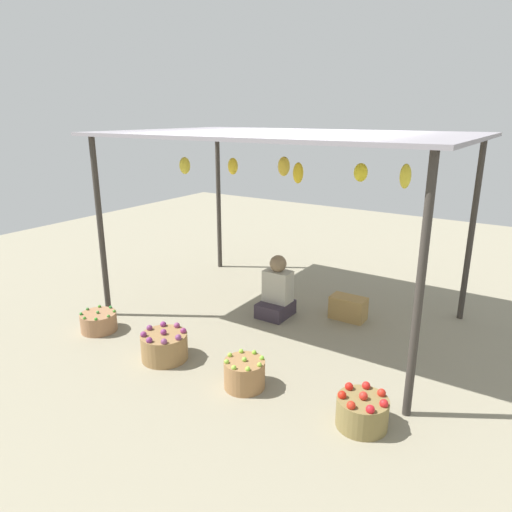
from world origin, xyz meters
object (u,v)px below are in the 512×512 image
Objects in this scene: basket_purple_onions at (164,346)px; basket_red_tomatoes at (362,411)px; vendor_person at (277,293)px; wooden_crate_near_vendor at (348,308)px; basket_green_chilies at (99,322)px; basket_limes at (244,374)px.

basket_purple_onions reaches higher than basket_red_tomatoes.
vendor_person is at bearing 75.41° from basket_purple_onions.
wooden_crate_near_vendor is at bearing 25.49° from vendor_person.
basket_green_chilies is at bearing -179.80° from basket_red_tomatoes.
basket_red_tomatoes is (1.12, 0.05, -0.00)m from basket_limes.
wooden_crate_near_vendor is (2.31, 1.90, 0.03)m from basket_green_chilies.
vendor_person is 2.27m from basket_red_tomatoes.
basket_green_chilies is 0.86× the size of basket_purple_onions.
vendor_person is 2.04× the size of basket_limes.
basket_purple_onions is 2.11m from basket_red_tomatoes.
basket_green_chilies is 3.21m from basket_red_tomatoes.
vendor_person reaches higher than basket_green_chilies.
basket_green_chilies is 1.08× the size of basket_limes.
wooden_crate_near_vendor reaches higher than basket_green_chilies.
basket_limes is 0.91× the size of basket_red_tomatoes.
vendor_person is 1.86× the size of basket_red_tomatoes.
basket_purple_onions is (1.11, -0.06, 0.03)m from basket_green_chilies.
basket_red_tomatoes is at bearing 2.77° from basket_limes.
basket_limes is 0.88× the size of wooden_crate_near_vendor.
basket_purple_onions is at bearing -121.70° from wooden_crate_near_vendor.
vendor_person is at bearing -154.51° from wooden_crate_near_vendor.
vendor_person is 1.89× the size of basket_green_chilies.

